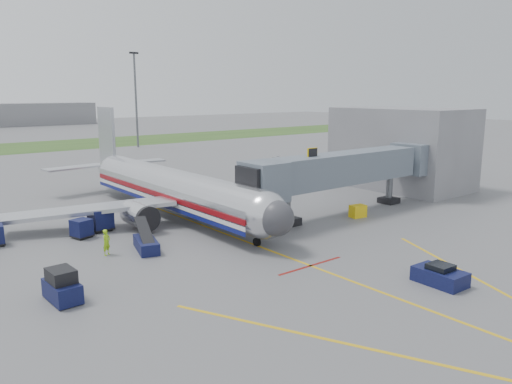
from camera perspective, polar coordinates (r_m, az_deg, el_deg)
ground at (r=38.26m, az=2.00°, el=-6.84°), size 400.00×400.00×0.00m
apron_markings at (r=33.35m, az=10.45°, el=-9.82°), size 21.52×50.00×0.01m
airliner at (r=49.79m, az=-9.51°, el=0.43°), size 32.10×35.67×10.25m
jet_bridge at (r=49.54m, az=9.55°, el=2.51°), size 25.30×4.00×6.90m
terminal at (r=65.93m, az=16.30°, el=4.85°), size 10.00×16.00×10.00m
light_mast_right at (r=113.51m, az=-13.57°, el=10.44°), size 2.00×0.44×20.40m
pushback_tug at (r=34.03m, az=20.28°, el=-8.95°), size 2.03×3.20×1.30m
baggage_tug at (r=31.50m, az=-21.29°, el=-10.06°), size 1.57×2.84×1.95m
baggage_cart_a at (r=45.76m, az=-17.33°, el=-3.04°), size 1.91×1.91×1.93m
baggage_cart_b at (r=44.09m, az=-19.32°, el=-3.95°), size 1.81×1.81×1.56m
belt_loader at (r=39.39m, az=-12.45°, el=-5.78°), size 2.34×4.48×2.11m
ground_power_cart at (r=49.42m, az=11.56°, el=-2.17°), size 1.65×1.25×1.20m
ramp_worker at (r=38.87m, az=-16.72°, el=-5.53°), size 0.85×0.76×1.96m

